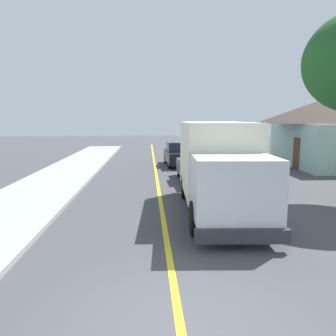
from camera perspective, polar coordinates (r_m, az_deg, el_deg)
The scene contains 7 objects.
ground_plane at distance 5.97m, azimuth 2.10°, elevation -25.51°, with size 120.00×120.00×0.00m, color #424247.
centre_line_yellow at distance 15.30m, azimuth -1.55°, elevation -4.11°, with size 0.16×56.00×0.01m, color gold.
box_truck at distance 12.08m, azimuth 8.59°, elevation 0.90°, with size 2.74×7.29×3.20m.
parked_car_near at distance 17.92m, azimuth 5.05°, elevation 0.27°, with size 1.92×4.45×1.67m.
parked_car_mid at distance 23.80m, azimuth 1.85°, elevation 2.33°, with size 1.96×4.46×1.67m.
parked_van_across at distance 20.96m, azimuth 12.31°, elevation 1.30°, with size 1.84×4.42×1.67m.
stop_sign at distance 17.31m, azimuth 14.60°, elevation 3.29°, with size 0.80×0.10×2.65m.
Camera 1 is at (-0.50, -4.93, 3.34)m, focal length 35.67 mm.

